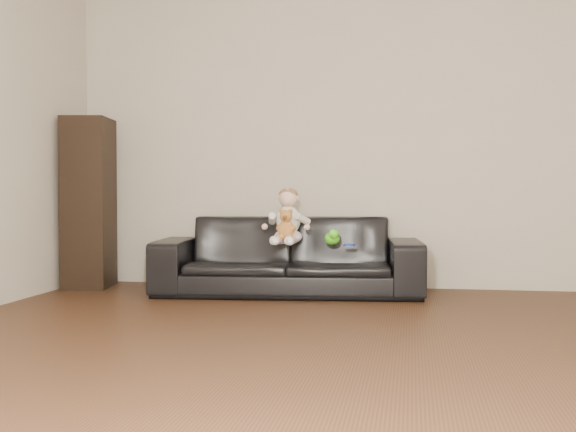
% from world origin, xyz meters
% --- Properties ---
extents(floor, '(5.50, 5.50, 0.00)m').
position_xyz_m(floor, '(0.00, 0.00, 0.00)').
color(floor, '#3F2616').
rests_on(floor, ground).
extents(wall_back, '(5.00, 0.00, 5.00)m').
position_xyz_m(wall_back, '(0.00, 2.75, 1.30)').
color(wall_back, '#BEB4A0').
rests_on(wall_back, ground).
extents(sofa, '(2.15, 1.01, 0.61)m').
position_xyz_m(sofa, '(-0.57, 2.25, 0.30)').
color(sofa, black).
rests_on(sofa, floor).
extents(cabinet, '(0.43, 0.54, 1.43)m').
position_xyz_m(cabinet, '(-2.30, 2.35, 0.71)').
color(cabinet, black).
rests_on(cabinet, floor).
extents(shelf_item, '(0.22, 0.28, 0.28)m').
position_xyz_m(shelf_item, '(-2.28, 2.35, 1.03)').
color(shelf_item, silver).
rests_on(shelf_item, cabinet).
extents(baby, '(0.31, 0.38, 0.44)m').
position_xyz_m(baby, '(-0.56, 2.14, 0.59)').
color(baby, silver).
rests_on(baby, sofa).
extents(teddy_bear, '(0.15, 0.15, 0.23)m').
position_xyz_m(teddy_bear, '(-0.55, 2.00, 0.56)').
color(teddy_bear, '#BB7435').
rests_on(teddy_bear, sofa).
extents(toy_green, '(0.17, 0.18, 0.10)m').
position_xyz_m(toy_green, '(-0.21, 2.13, 0.45)').
color(toy_green, '#50E41A').
rests_on(toy_green, sofa).
extents(toy_rattle, '(0.08, 0.08, 0.07)m').
position_xyz_m(toy_rattle, '(-0.20, 2.16, 0.44)').
color(toy_rattle, red).
rests_on(toy_rattle, sofa).
extents(toy_blue_disc, '(0.11, 0.11, 0.01)m').
position_xyz_m(toy_blue_disc, '(-0.08, 2.07, 0.41)').
color(toy_blue_disc, '#1932CC').
rests_on(toy_blue_disc, sofa).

